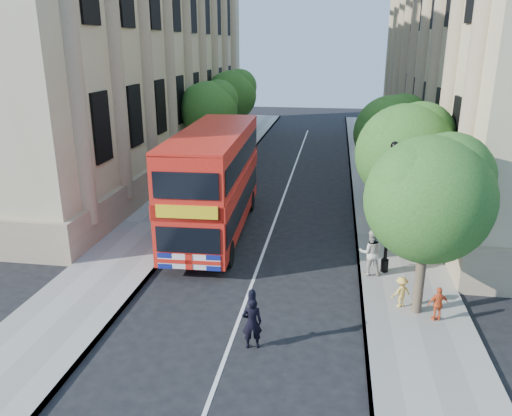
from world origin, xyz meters
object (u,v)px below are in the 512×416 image
at_px(double_decker_bus, 214,179).
at_px(woman_pedestrian, 371,252).
at_px(police_constable, 252,323).
at_px(lamp_post, 389,214).
at_px(box_van, 226,188).

relative_size(double_decker_bus, woman_pedestrian, 5.81).
bearing_deg(woman_pedestrian, police_constable, 49.11).
relative_size(lamp_post, woman_pedestrian, 2.83).
distance_m(lamp_post, double_decker_bus, 8.32).
height_order(box_van, police_constable, box_van).
relative_size(police_constable, woman_pedestrian, 0.90).
bearing_deg(woman_pedestrian, box_van, -51.33).
bearing_deg(box_van, woman_pedestrian, -45.77).
bearing_deg(box_van, police_constable, -75.16).
bearing_deg(double_decker_bus, police_constable, -72.70).
height_order(double_decker_bus, box_van, double_decker_bus).
relative_size(lamp_post, double_decker_bus, 0.49).
relative_size(box_van, police_constable, 2.71).
distance_m(double_decker_bus, woman_pedestrian, 8.10).
distance_m(lamp_post, police_constable, 7.37).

